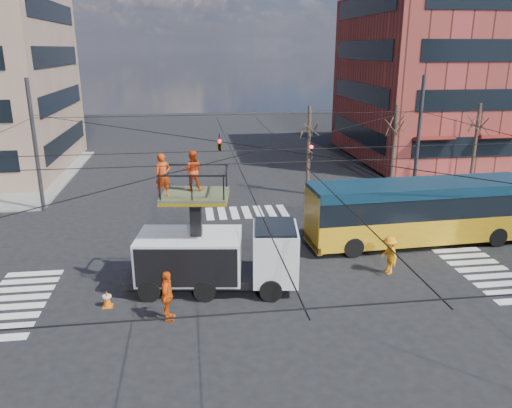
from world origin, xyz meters
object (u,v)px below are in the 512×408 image
(worker_ground, at_px, (167,296))
(city_bus, at_px, (423,211))
(traffic_cone, at_px, (107,299))
(flagger, at_px, (389,255))
(utility_truck, at_px, (217,244))

(worker_ground, bearing_deg, city_bus, -56.70)
(city_bus, distance_m, traffic_cone, 15.81)
(traffic_cone, distance_m, flagger, 12.03)
(worker_ground, relative_size, flagger, 1.11)
(city_bus, distance_m, flagger, 4.62)
(utility_truck, relative_size, traffic_cone, 10.65)
(worker_ground, distance_m, flagger, 9.94)
(city_bus, relative_size, worker_ground, 6.19)
(worker_ground, bearing_deg, flagger, -66.46)
(traffic_cone, bearing_deg, flagger, 6.70)
(utility_truck, bearing_deg, city_bus, 26.67)
(utility_truck, bearing_deg, flagger, 10.23)
(city_bus, bearing_deg, flagger, -135.33)
(traffic_cone, relative_size, flagger, 0.39)
(city_bus, relative_size, traffic_cone, 17.51)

